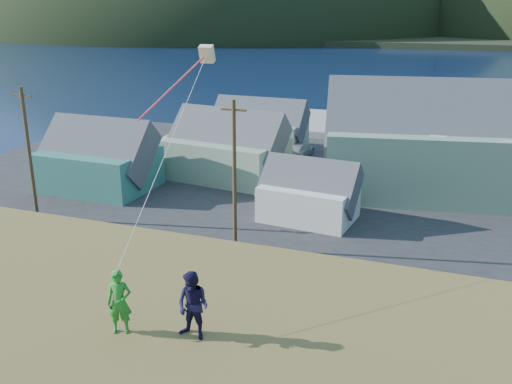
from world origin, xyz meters
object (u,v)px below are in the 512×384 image
at_px(shed_palegreen_far, 259,126).
at_px(kite_flyer_navy, 193,306).
at_px(wharf, 339,125).
at_px(shed_white, 309,193).
at_px(shed_teal, 98,158).
at_px(shed_palegreen_near, 227,148).
at_px(kite_flyer_green, 119,302).

relative_size(shed_palegreen_far, kite_flyer_navy, 5.76).
distance_m(wharf, shed_palegreen_far, 14.83).
relative_size(shed_white, kite_flyer_navy, 4.19).
xyz_separation_m(shed_teal, shed_white, (18.28, -1.00, -0.60)).
height_order(shed_palegreen_near, shed_palegreen_far, shed_palegreen_near).
relative_size(shed_palegreen_near, shed_palegreen_far, 1.10).
bearing_deg(shed_palegreen_near, kite_flyer_navy, -60.81).
xyz_separation_m(wharf, shed_white, (4.63, -31.82, 1.66)).
distance_m(shed_palegreen_near, kite_flyer_navy, 36.86).
height_order(shed_white, kite_flyer_green, kite_flyer_green).
bearing_deg(shed_teal, kite_flyer_green, -52.51).
relative_size(shed_teal, kite_flyer_navy, 5.40).
height_order(shed_teal, shed_palegreen_near, shed_palegreen_near).
bearing_deg(kite_flyer_green, shed_palegreen_near, 85.54).
xyz_separation_m(shed_palegreen_near, shed_palegreen_far, (-0.87, 10.84, -0.25)).
height_order(wharf, shed_palegreen_far, shed_palegreen_far).
distance_m(shed_palegreen_far, kite_flyer_green, 47.18).
xyz_separation_m(shed_teal, kite_flyer_navy, (22.28, -27.47, 5.35)).
xyz_separation_m(shed_palegreen_near, shed_white, (9.44, -7.44, -0.68)).
distance_m(shed_white, kite_flyer_green, 27.60).
distance_m(shed_palegreen_near, shed_white, 12.04).
relative_size(shed_teal, shed_white, 1.29).
xyz_separation_m(wharf, shed_palegreen_near, (-4.81, -24.37, 2.35)).
xyz_separation_m(shed_white, shed_palegreen_far, (-10.31, 18.28, 0.43)).
xyz_separation_m(wharf, kite_flyer_green, (6.83, -58.69, 7.58)).
distance_m(shed_teal, kite_flyer_navy, 35.78).
bearing_deg(wharf, shed_palegreen_near, -101.15).
relative_size(shed_white, kite_flyer_green, 4.37).
relative_size(shed_teal, shed_palegreen_far, 0.94).
height_order(shed_white, shed_palegreen_far, shed_palegreen_far).
bearing_deg(kite_flyer_navy, shed_palegreen_near, 118.32).
bearing_deg(kite_flyer_green, shed_palegreen_far, 82.30).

